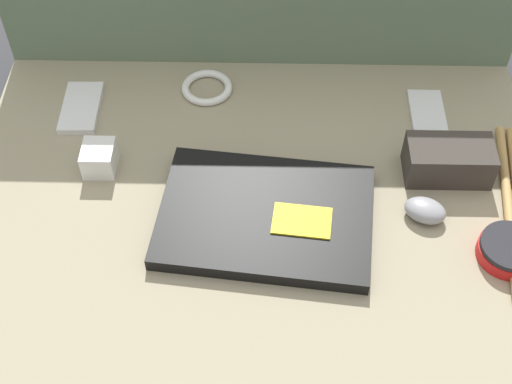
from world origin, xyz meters
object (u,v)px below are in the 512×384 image
at_px(laptop, 266,216).
at_px(phone_silver, 81,108).
at_px(speaker_puck, 509,250).
at_px(computer_mouse, 425,210).
at_px(phone_black, 427,111).
at_px(charger_brick, 99,158).
at_px(camera_pouch, 449,160).

distance_m(laptop, phone_silver, 0.41).
distance_m(laptop, speaker_puck, 0.37).
xyz_separation_m(computer_mouse, speaker_puck, (0.12, -0.07, -0.00)).
distance_m(phone_black, charger_brick, 0.58).
bearing_deg(computer_mouse, speaker_puck, -8.83).
bearing_deg(phone_silver, camera_pouch, -13.53).
bearing_deg(computer_mouse, laptop, -153.61).
distance_m(speaker_puck, phone_black, 0.32).
distance_m(speaker_puck, phone_silver, 0.76).
bearing_deg(phone_silver, speaker_puck, -24.62).
xyz_separation_m(phone_silver, phone_black, (0.62, 0.01, -0.00)).
bearing_deg(charger_brick, camera_pouch, -0.01).
xyz_separation_m(laptop, computer_mouse, (0.25, 0.01, 0.00)).
relative_size(speaker_puck, camera_pouch, 0.67).
xyz_separation_m(phone_silver, camera_pouch, (0.63, -0.14, 0.03)).
relative_size(computer_mouse, charger_brick, 1.35).
xyz_separation_m(phone_black, charger_brick, (-0.56, -0.14, 0.02)).
height_order(laptop, charger_brick, charger_brick).
bearing_deg(laptop, phone_silver, 150.23).
distance_m(computer_mouse, camera_pouch, 0.11).
xyz_separation_m(speaker_puck, camera_pouch, (-0.07, 0.17, 0.02)).
xyz_separation_m(camera_pouch, charger_brick, (-0.57, 0.00, -0.01)).
relative_size(computer_mouse, phone_silver, 0.62).
bearing_deg(speaker_puck, phone_black, 104.42).
relative_size(computer_mouse, speaker_puck, 0.85).
bearing_deg(phone_black, laptop, -138.41).
bearing_deg(phone_black, computer_mouse, -98.35).
height_order(phone_black, charger_brick, charger_brick).
xyz_separation_m(phone_silver, charger_brick, (0.06, -0.14, 0.02)).
bearing_deg(phone_black, phone_silver, -179.11).
height_order(camera_pouch, charger_brick, camera_pouch).
distance_m(speaker_puck, camera_pouch, 0.18).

